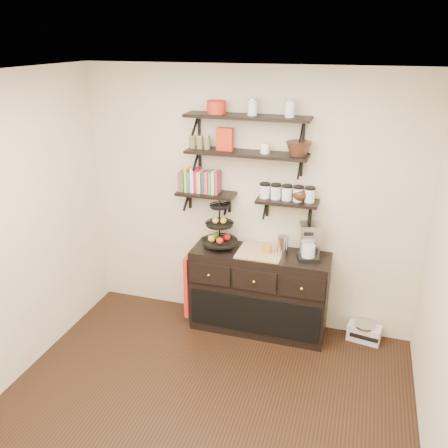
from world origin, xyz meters
TOP-DOWN VIEW (x-y plane):
  - floor at (0.00, 0.00)m, footprint 3.50×3.50m
  - ceiling at (0.00, 0.00)m, footprint 3.50×3.50m
  - back_wall at (0.00, 1.75)m, footprint 3.50×0.02m
  - shelf_top at (0.00, 1.62)m, footprint 1.20×0.27m
  - shelf_mid at (0.00, 1.62)m, footprint 1.20×0.27m
  - shelf_low_left at (-0.42, 1.63)m, footprint 0.60×0.25m
  - shelf_low_right at (0.42, 1.63)m, footprint 0.60×0.25m
  - cookbooks at (-0.47, 1.63)m, footprint 0.43×0.15m
  - glass_canisters at (0.41, 1.63)m, footprint 0.54×0.10m
  - sideboard at (0.19, 1.51)m, footprint 1.40×0.50m
  - fruit_stand at (-0.24, 1.52)m, footprint 0.36×0.36m
  - candle at (0.25, 1.51)m, footprint 0.08×0.08m
  - coffee_maker at (0.67, 1.54)m, footprint 0.24×0.24m
  - thermal_carafe at (0.42, 1.49)m, footprint 0.11×0.11m
  - apron at (-0.54, 1.41)m, footprint 0.04×0.29m
  - radio at (1.28, 1.62)m, footprint 0.35×0.25m
  - recipe_box at (-0.22, 1.61)m, footprint 0.16×0.07m
  - walnut_bowl at (0.50, 1.61)m, footprint 0.24×0.24m
  - ramekins at (0.18, 1.61)m, footprint 0.09×0.09m
  - teapot at (0.54, 1.63)m, footprint 0.21×0.17m
  - red_pot at (-0.30, 1.61)m, footprint 0.18×0.18m

SIDE VIEW (x-z plane):
  - floor at x=0.00m, z-range 0.00..0.00m
  - radio at x=1.28m, z-range 0.00..0.19m
  - sideboard at x=0.19m, z-range -0.01..0.91m
  - apron at x=-0.54m, z-range 0.15..0.83m
  - candle at x=0.25m, z-range 0.92..1.00m
  - thermal_carafe at x=0.42m, z-range 0.90..1.12m
  - coffee_maker at x=0.67m, z-range 0.89..1.26m
  - fruit_stand at x=-0.24m, z-range 0.82..1.35m
  - back_wall at x=0.00m, z-range 0.00..2.70m
  - shelf_low_left at x=-0.42m, z-range 1.31..1.54m
  - shelf_low_right at x=0.42m, z-range 1.31..1.54m
  - glass_canisters at x=0.41m, z-range 1.45..1.58m
  - teapot at x=0.54m, z-range 1.45..1.60m
  - cookbooks at x=-0.47m, z-range 1.44..1.70m
  - shelf_mid at x=0.00m, z-range 1.77..2.00m
  - ramekins at x=0.18m, z-range 1.90..2.00m
  - walnut_bowl at x=0.50m, z-range 1.90..2.03m
  - recipe_box at x=-0.22m, z-range 1.90..2.12m
  - shelf_top at x=0.00m, z-range 2.12..2.35m
  - red_pot at x=-0.30m, z-range 2.25..2.37m
  - ceiling at x=0.00m, z-range 2.69..2.71m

